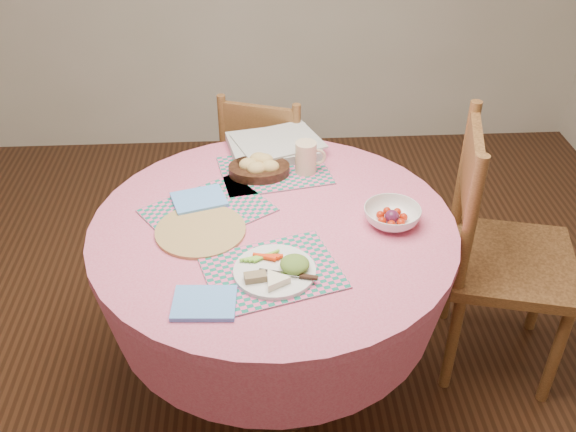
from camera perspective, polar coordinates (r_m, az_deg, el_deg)
The scene contains 15 objects.
ground at distance 2.67m, azimuth -1.10°, elevation -13.90°, with size 4.00×4.00×0.00m, color #331C0F.
dining_table at distance 2.28m, azimuth -1.26°, elevation -4.67°, with size 1.24×1.24×0.75m.
chair_right at distance 2.51m, azimuth 18.15°, elevation -2.89°, with size 0.56×0.58×1.04m.
chair_back at distance 3.02m, azimuth -1.72°, elevation 3.99°, with size 0.51×0.50×0.88m.
placemat_front at distance 1.96m, azimuth -1.41°, elevation -4.98°, with size 0.40×0.30×0.01m, color #14745C.
placemat_left at distance 2.24m, azimuth -7.15°, elevation 0.50°, with size 0.40×0.30×0.01m, color #14745C.
placemat_back at distance 2.45m, azimuth -1.23°, elevation 4.07°, with size 0.40×0.30×0.01m, color #14745C.
wicker_trivet at distance 2.14m, azimuth -7.78°, elevation -1.29°, with size 0.30×0.30×0.01m, color #A07745.
napkin_near at distance 1.86m, azimuth -7.45°, elevation -7.68°, with size 0.18×0.14×0.01m, color #5E9CF3.
napkin_far at distance 2.28m, azimuth -7.92°, elevation 1.45°, with size 0.18×0.14×0.01m, color #5E9CF3.
dinner_plate at distance 1.93m, azimuth -0.96°, elevation -4.82°, with size 0.25×0.25×0.05m.
bread_bowl at distance 2.41m, azimuth -2.57°, elevation 4.43°, with size 0.23×0.23×0.08m.
latte_mug at distance 2.41m, azimuth 1.66°, elevation 5.24°, with size 0.12×0.08×0.12m.
fruit_bowl at distance 2.17m, azimuth 9.23°, elevation 0.00°, with size 0.20×0.20×0.06m.
newspaper_stack at distance 2.57m, azimuth -1.24°, elevation 6.31°, with size 0.41×0.35×0.04m.
Camera 1 is at (-0.05, -1.75, 2.01)m, focal length 40.00 mm.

